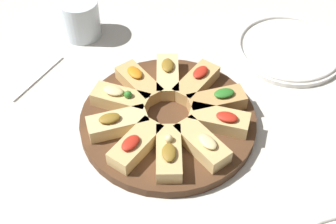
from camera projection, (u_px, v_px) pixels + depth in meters
name	position (u px, v px, depth m)	size (l,w,h in m)	color
ground_plane	(168.00, 124.00, 0.82)	(3.00, 3.00, 0.00)	silver
serving_board	(168.00, 121.00, 0.81)	(0.31, 0.31, 0.02)	#51331E
focaccia_slice_0	(168.00, 76.00, 0.86)	(0.11, 0.06, 0.04)	#E5C689
focaccia_slice_1	(139.00, 83.00, 0.85)	(0.10, 0.10, 0.04)	tan
focaccia_slice_2	(120.00, 99.00, 0.82)	(0.05, 0.10, 0.04)	#DBB775
focaccia_slice_3	(117.00, 123.00, 0.78)	(0.08, 0.11, 0.04)	#E5C689
focaccia_slice_4	(136.00, 145.00, 0.75)	(0.11, 0.08, 0.04)	#DBB775
focaccia_slice_5	(169.00, 153.00, 0.74)	(0.11, 0.06, 0.04)	#DBB775
focaccia_slice_6	(202.00, 144.00, 0.75)	(0.09, 0.10, 0.04)	#DBB775
focaccia_slice_7	(219.00, 122.00, 0.78)	(0.05, 0.10, 0.04)	#DBB775
focaccia_slice_8	(217.00, 101.00, 0.81)	(0.08, 0.11, 0.04)	tan
focaccia_slice_9	(197.00, 82.00, 0.85)	(0.11, 0.08, 0.04)	tan
plate_left	(289.00, 48.00, 0.95)	(0.22, 0.22, 0.02)	white
water_glass	(81.00, 18.00, 0.96)	(0.08, 0.08, 0.08)	silver
napkin_stack	(16.00, 67.00, 0.92)	(0.14, 0.12, 0.01)	white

